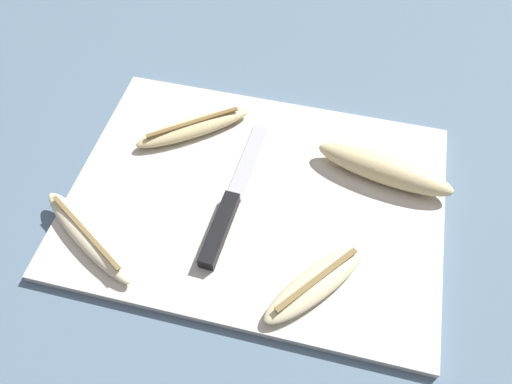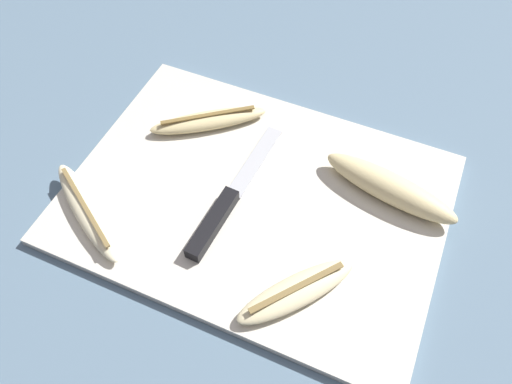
{
  "view_description": "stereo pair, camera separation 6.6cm",
  "coord_description": "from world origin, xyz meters",
  "views": [
    {
      "loc": [
        0.09,
        -0.37,
        0.56
      ],
      "look_at": [
        0.0,
        0.0,
        0.02
      ],
      "focal_mm": 35.0,
      "sensor_mm": 36.0,
      "label": 1
    },
    {
      "loc": [
        0.15,
        -0.34,
        0.56
      ],
      "look_at": [
        0.0,
        0.0,
        0.02
      ],
      "focal_mm": 35.0,
      "sensor_mm": 36.0,
      "label": 2
    }
  ],
  "objects": [
    {
      "name": "banana_ripe_center",
      "position": [
        0.16,
        0.07,
        0.03
      ],
      "size": [
        0.19,
        0.08,
        0.04
      ],
      "rotation": [
        0.0,
        0.0,
        1.38
      ],
      "color": "beige",
      "rests_on": "cutting_board"
    },
    {
      "name": "cutting_board",
      "position": [
        0.0,
        0.0,
        0.01
      ],
      "size": [
        0.49,
        0.36,
        0.01
      ],
      "color": "beige",
      "rests_on": "ground_plane"
    },
    {
      "name": "banana_mellow_near",
      "position": [
        -0.11,
        0.09,
        0.02
      ],
      "size": [
        0.16,
        0.13,
        0.02
      ],
      "rotation": [
        0.0,
        0.0,
        5.36
      ],
      "color": "beige",
      "rests_on": "cutting_board"
    },
    {
      "name": "banana_cream_curved",
      "position": [
        0.1,
        -0.11,
        0.02
      ],
      "size": [
        0.13,
        0.15,
        0.02
      ],
      "rotation": [
        0.0,
        0.0,
        5.62
      ],
      "color": "beige",
      "rests_on": "cutting_board"
    },
    {
      "name": "banana_bright_far",
      "position": [
        -0.19,
        -0.11,
        0.02
      ],
      "size": [
        0.17,
        0.12,
        0.02
      ],
      "rotation": [
        0.0,
        0.0,
        4.15
      ],
      "color": "beige",
      "rests_on": "cutting_board"
    },
    {
      "name": "knife",
      "position": [
        -0.03,
        -0.04,
        0.02
      ],
      "size": [
        0.03,
        0.24,
        0.02
      ],
      "rotation": [
        0.0,
        0.0,
        -0.05
      ],
      "color": "black",
      "rests_on": "cutting_board"
    },
    {
      "name": "ground_plane",
      "position": [
        0.0,
        0.0,
        0.0
      ],
      "size": [
        4.0,
        4.0,
        0.0
      ],
      "primitive_type": "plane",
      "color": "slate"
    }
  ]
}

